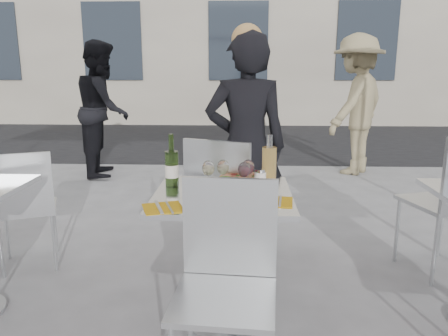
{
  "coord_description": "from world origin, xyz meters",
  "views": [
    {
      "loc": [
        0.1,
        -2.21,
        1.4
      ],
      "look_at": [
        0.0,
        0.15,
        0.85
      ],
      "focal_mm": 35.0,
      "sensor_mm": 36.0,
      "label": 1
    }
  ],
  "objects_px": {
    "carafe": "(269,165)",
    "napkin_right": "(274,201)",
    "wineglass_red_a": "(244,171)",
    "pedestrian_a": "(103,109)",
    "chair_far": "(224,198)",
    "pedestrian_b": "(356,105)",
    "pizza_near": "(223,202)",
    "wineglass_white_b": "(223,168)",
    "sugar_shaker": "(260,179)",
    "chair_near": "(227,270)",
    "salad_plate": "(225,186)",
    "main_table": "(223,230)",
    "wine_bottle": "(172,167)",
    "wineglass_white_a": "(208,169)",
    "side_chair_lfar": "(25,201)",
    "napkin_left": "(163,208)",
    "wineglass_red_b": "(248,168)",
    "pizza_far": "(245,180)",
    "woman_diner": "(246,147)"
  },
  "relations": [
    {
      "from": "carafe",
      "to": "napkin_right",
      "type": "relative_size",
      "value": 1.45
    },
    {
      "from": "wineglass_red_a",
      "to": "pedestrian_a",
      "type": "bearing_deg",
      "value": 118.31
    },
    {
      "from": "chair_far",
      "to": "pedestrian_b",
      "type": "height_order",
      "value": "pedestrian_b"
    },
    {
      "from": "pizza_near",
      "to": "carafe",
      "type": "height_order",
      "value": "carafe"
    },
    {
      "from": "napkin_right",
      "to": "pedestrian_a",
      "type": "bearing_deg",
      "value": 125.36
    },
    {
      "from": "pizza_near",
      "to": "wineglass_white_b",
      "type": "bearing_deg",
      "value": 92.8
    },
    {
      "from": "sugar_shaker",
      "to": "wineglass_red_a",
      "type": "distance_m",
      "value": 0.12
    },
    {
      "from": "chair_near",
      "to": "salad_plate",
      "type": "bearing_deg",
      "value": 97.54
    },
    {
      "from": "pedestrian_b",
      "to": "napkin_right",
      "type": "relative_size",
      "value": 9.1
    },
    {
      "from": "pedestrian_b",
      "to": "carafe",
      "type": "relative_size",
      "value": 6.29
    },
    {
      "from": "main_table",
      "to": "pizza_near",
      "type": "relative_size",
      "value": 2.3
    },
    {
      "from": "sugar_shaker",
      "to": "napkin_right",
      "type": "xyz_separation_m",
      "value": [
        0.06,
        -0.25,
        -0.05
      ]
    },
    {
      "from": "chair_far",
      "to": "pedestrian_b",
      "type": "distance_m",
      "value": 3.56
    },
    {
      "from": "chair_far",
      "to": "wine_bottle",
      "type": "bearing_deg",
      "value": 74.56
    },
    {
      "from": "wineglass_white_a",
      "to": "napkin_right",
      "type": "xyz_separation_m",
      "value": [
        0.34,
        -0.23,
        -0.11
      ]
    },
    {
      "from": "napkin_right",
      "to": "main_table",
      "type": "bearing_deg",
      "value": 156.63
    },
    {
      "from": "main_table",
      "to": "pizza_near",
      "type": "bearing_deg",
      "value": -86.76
    },
    {
      "from": "wineglass_white_a",
      "to": "wineglass_white_b",
      "type": "bearing_deg",
      "value": 19.06
    },
    {
      "from": "side_chair_lfar",
      "to": "napkin_left",
      "type": "xyz_separation_m",
      "value": [
        1.11,
        -0.85,
        0.25
      ]
    },
    {
      "from": "pedestrian_a",
      "to": "napkin_left",
      "type": "xyz_separation_m",
      "value": [
        1.44,
        -3.69,
        -0.11
      ]
    },
    {
      "from": "pizza_near",
      "to": "napkin_left",
      "type": "bearing_deg",
      "value": -165.07
    },
    {
      "from": "wineglass_white_a",
      "to": "napkin_left",
      "type": "distance_m",
      "value": 0.41
    },
    {
      "from": "pizza_near",
      "to": "wineglass_red_b",
      "type": "height_order",
      "value": "wineglass_red_b"
    },
    {
      "from": "chair_far",
      "to": "sugar_shaker",
      "type": "relative_size",
      "value": 9.05
    },
    {
      "from": "wineglass_red_a",
      "to": "sugar_shaker",
      "type": "bearing_deg",
      "value": 31.84
    },
    {
      "from": "wineglass_red_b",
      "to": "wine_bottle",
      "type": "bearing_deg",
      "value": -179.8
    },
    {
      "from": "chair_near",
      "to": "napkin_left",
      "type": "relative_size",
      "value": 4.04
    },
    {
      "from": "pedestrian_b",
      "to": "wineglass_red_b",
      "type": "relative_size",
      "value": 11.58
    },
    {
      "from": "pizza_near",
      "to": "pizza_far",
      "type": "relative_size",
      "value": 0.95
    },
    {
      "from": "woman_diner",
      "to": "wine_bottle",
      "type": "xyz_separation_m",
      "value": [
        -0.41,
        -0.84,
        0.04
      ]
    },
    {
      "from": "pedestrian_b",
      "to": "pizza_far",
      "type": "xyz_separation_m",
      "value": [
        -1.48,
        -3.42,
        -0.15
      ]
    },
    {
      "from": "sugar_shaker",
      "to": "napkin_right",
      "type": "bearing_deg",
      "value": -76.66
    },
    {
      "from": "sugar_shaker",
      "to": "main_table",
      "type": "bearing_deg",
      "value": -152.69
    },
    {
      "from": "wine_bottle",
      "to": "napkin_right",
      "type": "distance_m",
      "value": 0.61
    },
    {
      "from": "side_chair_lfar",
      "to": "wine_bottle",
      "type": "height_order",
      "value": "wine_bottle"
    },
    {
      "from": "pizza_near",
      "to": "pizza_far",
      "type": "bearing_deg",
      "value": 75.42
    },
    {
      "from": "chair_near",
      "to": "wineglass_red_b",
      "type": "xyz_separation_m",
      "value": [
        0.1,
        0.6,
        0.31
      ]
    },
    {
      "from": "salad_plate",
      "to": "wineglass_white_b",
      "type": "distance_m",
      "value": 0.13
    },
    {
      "from": "salad_plate",
      "to": "wineglass_red_b",
      "type": "relative_size",
      "value": 1.4
    },
    {
      "from": "pizza_near",
      "to": "wineglass_red_b",
      "type": "relative_size",
      "value": 2.07
    },
    {
      "from": "wine_bottle",
      "to": "wineglass_red_a",
      "type": "distance_m",
      "value": 0.4
    },
    {
      "from": "main_table",
      "to": "pedestrian_a",
      "type": "relative_size",
      "value": 0.43
    },
    {
      "from": "chair_near",
      "to": "pizza_near",
      "type": "xyz_separation_m",
      "value": [
        -0.03,
        0.29,
        0.21
      ]
    },
    {
      "from": "napkin_left",
      "to": "salad_plate",
      "type": "bearing_deg",
      "value": 24.59
    },
    {
      "from": "side_chair_lfar",
      "to": "wine_bottle",
      "type": "distance_m",
      "value": 1.24
    },
    {
      "from": "pedestrian_a",
      "to": "wineglass_white_b",
      "type": "height_order",
      "value": "pedestrian_a"
    },
    {
      "from": "wine_bottle",
      "to": "carafe",
      "type": "relative_size",
      "value": 1.02
    },
    {
      "from": "sugar_shaker",
      "to": "side_chair_lfar",
      "type": "bearing_deg",
      "value": 163.22
    },
    {
      "from": "salad_plate",
      "to": "napkin_left",
      "type": "relative_size",
      "value": 0.96
    },
    {
      "from": "wineglass_white_b",
      "to": "napkin_left",
      "type": "height_order",
      "value": "wineglass_white_b"
    }
  ]
}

